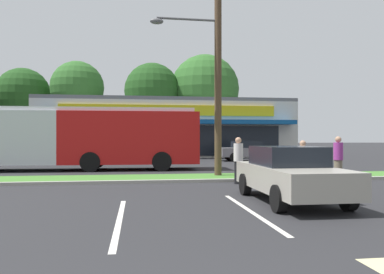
% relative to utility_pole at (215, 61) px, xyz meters
% --- Properties ---
extents(grass_median, '(56.00, 2.20, 0.12)m').
position_rel_utility_pole_xyz_m(grass_median, '(-3.08, -0.27, -4.92)').
color(grass_median, '#427A2D').
rests_on(grass_median, ground_plane).
extents(curb_lip, '(56.00, 0.24, 0.12)m').
position_rel_utility_pole_xyz_m(curb_lip, '(-3.08, -1.49, -4.92)').
color(curb_lip, '#99968C').
rests_on(curb_lip, ground_plane).
extents(parking_stripe_1, '(0.12, 4.80, 0.01)m').
position_rel_utility_pole_xyz_m(parking_stripe_1, '(-3.61, -7.88, -4.97)').
color(parking_stripe_1, silver).
rests_on(parking_stripe_1, ground_plane).
extents(parking_stripe_2, '(0.12, 4.80, 0.01)m').
position_rel_utility_pole_xyz_m(parking_stripe_2, '(-0.63, -7.36, -4.97)').
color(parking_stripe_2, silver).
rests_on(parking_stripe_2, ground_plane).
extents(storefront_building, '(22.30, 15.32, 5.15)m').
position_rel_utility_pole_xyz_m(storefront_building, '(-0.57, 22.72, -2.40)').
color(storefront_building, beige).
rests_on(storefront_building, ground_plane).
extents(tree_left, '(6.35, 6.35, 9.97)m').
position_rel_utility_pole_xyz_m(tree_left, '(-16.68, 32.08, 1.80)').
color(tree_left, '#473323').
rests_on(tree_left, ground_plane).
extents(tree_mid_left, '(6.19, 6.19, 10.67)m').
position_rel_utility_pole_xyz_m(tree_mid_left, '(-10.22, 30.61, 2.58)').
color(tree_mid_left, '#473323').
rests_on(tree_mid_left, ground_plane).
extents(tree_mid, '(6.26, 6.26, 10.16)m').
position_rel_utility_pole_xyz_m(tree_mid, '(-1.58, 27.88, 2.04)').
color(tree_mid, '#473323').
rests_on(tree_mid, ground_plane).
extents(tree_mid_right, '(7.98, 7.98, 11.41)m').
position_rel_utility_pole_xyz_m(tree_mid_right, '(4.59, 28.47, 2.43)').
color(tree_mid_right, '#473323').
rests_on(tree_mid_right, ground_plane).
extents(utility_pole, '(3.03, 2.40, 9.27)m').
position_rel_utility_pole_xyz_m(utility_pole, '(0.00, 0.00, 0.00)').
color(utility_pole, '#4C3826').
rests_on(utility_pole, ground_plane).
extents(city_bus, '(13.01, 2.88, 3.25)m').
position_rel_utility_pole_xyz_m(city_bus, '(-6.51, 4.85, -3.21)').
color(city_bus, '#B71414').
rests_on(city_bus, ground_plane).
extents(car_0, '(1.92, 4.44, 1.47)m').
position_rel_utility_pole_xyz_m(car_0, '(0.81, -6.18, -4.22)').
color(car_0, '#9E998C').
rests_on(car_0, ground_plane).
extents(car_3, '(4.44, 1.95, 1.53)m').
position_rel_utility_pole_xyz_m(car_3, '(-5.41, 12.06, -4.20)').
color(car_3, slate).
rests_on(car_3, ground_plane).
extents(car_4, '(4.41, 1.88, 1.45)m').
position_rel_utility_pole_xyz_m(car_4, '(4.88, 11.51, -4.23)').
color(car_4, slate).
rests_on(car_4, ground_plane).
extents(pedestrian_near_bench, '(0.35, 0.35, 1.76)m').
position_rel_utility_pole_xyz_m(pedestrian_near_bench, '(4.43, -2.12, -4.09)').
color(pedestrian_near_bench, '#726651').
rests_on(pedestrian_near_bench, ground_plane).
extents(pedestrian_by_pole, '(0.33, 0.33, 1.62)m').
position_rel_utility_pole_xyz_m(pedestrian_by_pole, '(2.54, -3.13, -4.17)').
color(pedestrian_by_pole, '#47423D').
rests_on(pedestrian_by_pole, ground_plane).
extents(pedestrian_far, '(0.35, 0.35, 1.73)m').
position_rel_utility_pole_xyz_m(pedestrian_far, '(0.47, -2.12, -4.11)').
color(pedestrian_far, black).
rests_on(pedestrian_far, ground_plane).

